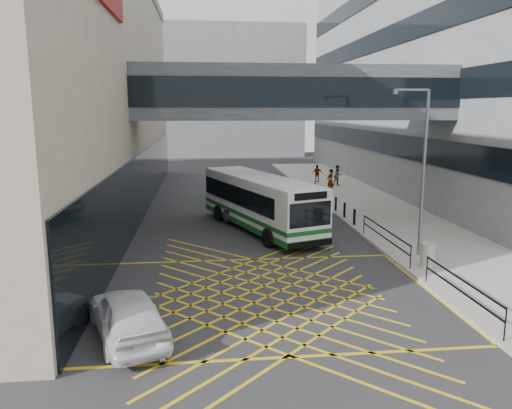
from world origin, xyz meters
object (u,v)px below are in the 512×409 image
object	(u,v)px
litter_bin	(428,255)
bus	(259,201)
pedestrian_a	(330,181)
street_lamp	(421,163)
pedestrian_c	(317,174)
car_silver	(257,203)
car_dark	(243,207)
pedestrian_b	(338,176)
car_white	(127,314)

from	to	relation	value
litter_bin	bus	bearing A→B (deg)	127.74
litter_bin	pedestrian_a	xyz separation A→B (m)	(0.74, 18.92, 0.42)
street_lamp	pedestrian_c	xyz separation A→B (m)	(0.74, 22.73, -3.38)
car_silver	litter_bin	bearing A→B (deg)	101.58
car_dark	pedestrian_a	size ratio (longest dim) A/B	2.49
street_lamp	litter_bin	size ratio (longest dim) A/B	7.29
pedestrian_c	car_silver	bearing A→B (deg)	59.36
litter_bin	street_lamp	bearing A→B (deg)	82.17
street_lamp	pedestrian_a	size ratio (longest dim) A/B	3.97
car_silver	litter_bin	xyz separation A→B (m)	(5.77, -12.08, -0.05)
car_dark	pedestrian_c	bearing A→B (deg)	-105.76
car_silver	street_lamp	size ratio (longest dim) A/B	0.62
car_silver	pedestrian_b	bearing A→B (deg)	-142.22
bus	street_lamp	xyz separation A→B (m)	(6.40, -6.20, 2.72)
pedestrian_a	pedestrian_c	size ratio (longest dim) A/B	1.19
bus	car_dark	size ratio (longest dim) A/B	2.36
car_white	litter_bin	xyz separation A→B (m)	(11.47, 5.06, -0.09)
car_dark	street_lamp	xyz separation A→B (m)	(7.06, -8.98, 3.60)
car_white	pedestrian_c	xyz separation A→B (m)	(12.45, 29.55, 0.18)
bus	pedestrian_c	bearing A→B (deg)	46.89
bus	car_silver	xyz separation A→B (m)	(0.39, 4.12, -0.89)
street_lamp	pedestrian_c	distance (m)	22.99
car_white	car_silver	world-z (taller)	car_white
litter_bin	pedestrian_a	bearing A→B (deg)	87.75
pedestrian_a	street_lamp	bearing A→B (deg)	50.52
bus	pedestrian_a	bearing A→B (deg)	38.05
car_white	bus	bearing A→B (deg)	-131.95
car_white	pedestrian_b	world-z (taller)	pedestrian_b
car_silver	pedestrian_c	xyz separation A→B (m)	(6.75, 12.41, 0.23)
pedestrian_a	car_white	bearing A→B (deg)	25.20
street_lamp	pedestrian_a	distance (m)	17.47
bus	pedestrian_c	distance (m)	18.02
bus	pedestrian_b	world-z (taller)	bus
pedestrian_a	bus	bearing A→B (deg)	19.98
bus	car_white	xyz separation A→B (m)	(-5.31, -13.02, -0.84)
bus	car_dark	bearing A→B (deg)	83.57
pedestrian_b	car_white	bearing A→B (deg)	-130.54
car_white	pedestrian_b	distance (m)	30.58
litter_bin	car_white	bearing A→B (deg)	-156.18
pedestrian_a	pedestrian_c	xyz separation A→B (m)	(0.24, 5.57, -0.14)
litter_bin	pedestrian_c	distance (m)	24.51
street_lamp	pedestrian_c	bearing A→B (deg)	89.77
street_lamp	litter_bin	world-z (taller)	street_lamp
pedestrian_a	car_silver	bearing A→B (deg)	8.60
car_dark	litter_bin	distance (m)	12.72
car_silver	litter_bin	distance (m)	13.38
litter_bin	pedestrian_a	size ratio (longest dim) A/B	0.54
bus	car_white	bearing A→B (deg)	-131.92
car_white	pedestrian_a	world-z (taller)	pedestrian_a
pedestrian_b	pedestrian_c	xyz separation A→B (m)	(-1.28, 2.23, -0.09)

